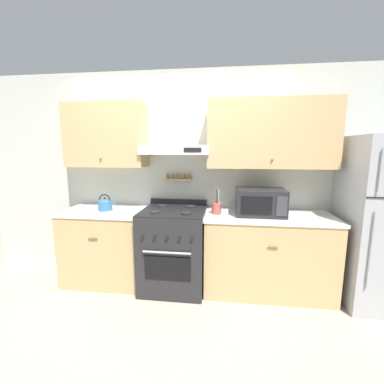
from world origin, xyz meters
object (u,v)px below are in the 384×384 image
object	(u,v)px
microwave	(260,202)
stove_range	(174,248)
tea_kettle	(105,204)
refrigerator	(381,222)
utensil_crock	(216,208)

from	to	relation	value
microwave	stove_range	bearing A→B (deg)	-177.97
stove_range	tea_kettle	size ratio (longest dim) A/B	4.76
stove_range	refrigerator	bearing A→B (deg)	-0.38
refrigerator	utensil_crock	size ratio (longest dim) A/B	6.31
refrigerator	tea_kettle	size ratio (longest dim) A/B	8.40
stove_range	tea_kettle	world-z (taller)	tea_kettle
refrigerator	utensil_crock	distance (m)	1.70
refrigerator	tea_kettle	distance (m)	3.02
microwave	utensil_crock	world-z (taller)	microwave
tea_kettle	microwave	bearing A→B (deg)	0.57
refrigerator	microwave	world-z (taller)	refrigerator
stove_range	microwave	distance (m)	1.13
refrigerator	utensil_crock	bearing A→B (deg)	178.95
refrigerator	microwave	xyz separation A→B (m)	(-1.22, 0.05, 0.17)
tea_kettle	utensil_crock	xyz separation A→B (m)	(1.32, 0.00, -0.00)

